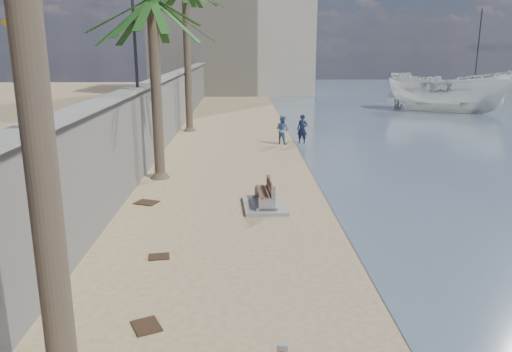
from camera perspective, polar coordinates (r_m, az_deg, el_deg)
name	(u,v)px	position (r m, az deg, el deg)	size (l,w,h in m)	color
ground_plane	(293,331)	(9.81, 4.28, -17.23)	(140.00, 140.00, 0.00)	tan
seawall	(166,110)	(28.82, -10.22, 7.47)	(0.45, 70.00, 3.50)	gray
wall_cap	(165,77)	(28.66, -10.38, 11.04)	(0.80, 70.00, 0.12)	gray
end_building	(232,31)	(60.34, -2.75, 16.21)	(18.00, 12.00, 14.00)	#B7AA93
bench_far	(265,196)	(16.54, 1.00, -2.33)	(1.49, 2.10, 0.85)	gray
palm_mid	(152,3)	(20.10, -11.82, 18.81)	(5.00, 5.00, 7.76)	brown
pedestrian_sign	(25,47)	(10.61, -24.86, 13.21)	(0.78, 0.07, 2.40)	#2D2D33
streetlight	(133,7)	(20.77, -13.90, 18.20)	(0.28, 0.28, 5.12)	#2D2D33
person_a	(302,127)	(27.58, 5.32, 5.60)	(0.67, 0.45, 1.85)	#151F3A
person_b	(282,128)	(27.45, 3.01, 5.47)	(0.83, 0.65, 1.73)	#4B6C9C
boat_cruiser	(447,90)	(44.25, 21.01, 9.18)	(3.74, 3.85, 4.40)	silver
yacht_far	(425,95)	(55.14, 18.72, 8.72)	(7.83, 2.19, 1.50)	silver
sailboat_west	(473,95)	(57.59, 23.55, 8.46)	(7.26, 4.44, 9.06)	silver
debris_b	(147,326)	(10.12, -12.40, -16.39)	(0.60, 0.48, 0.03)	#382616
debris_c	(146,202)	(17.47, -12.41, -2.98)	(0.74, 0.59, 0.03)	#382616
debris_d	(159,257)	(13.03, -11.02, -9.02)	(0.52, 0.42, 0.03)	#382616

